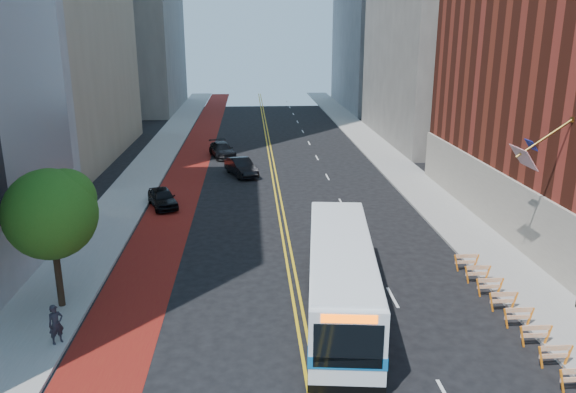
# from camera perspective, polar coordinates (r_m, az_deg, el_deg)

# --- Properties ---
(ground) EXTENTS (160.00, 160.00, 0.00)m
(ground) POSITION_cam_1_polar(r_m,az_deg,el_deg) (22.99, 2.21, -17.31)
(ground) COLOR black
(ground) RESTS_ON ground
(sidewalk_left) EXTENTS (4.00, 140.00, 0.15)m
(sidewalk_left) POSITION_cam_1_polar(r_m,az_deg,el_deg) (51.55, -14.82, 1.69)
(sidewalk_left) COLOR gray
(sidewalk_left) RESTS_ON ground
(sidewalk_right) EXTENTS (4.00, 140.00, 0.15)m
(sidewalk_right) POSITION_cam_1_polar(r_m,az_deg,el_deg) (52.54, 11.83, 2.17)
(sidewalk_right) COLOR gray
(sidewalk_right) RESTS_ON ground
(bus_lane_paint) EXTENTS (3.60, 140.00, 0.01)m
(bus_lane_paint) POSITION_cam_1_polar(r_m,az_deg,el_deg) (50.96, -10.50, 1.72)
(bus_lane_paint) COLOR maroon
(bus_lane_paint) RESTS_ON ground
(center_line_inner) EXTENTS (0.14, 140.00, 0.01)m
(center_line_inner) POSITION_cam_1_polar(r_m,az_deg,el_deg) (50.65, -1.57, 1.90)
(center_line_inner) COLOR gold
(center_line_inner) RESTS_ON ground
(center_line_outer) EXTENTS (0.14, 140.00, 0.01)m
(center_line_outer) POSITION_cam_1_polar(r_m,az_deg,el_deg) (50.67, -1.16, 1.91)
(center_line_outer) COLOR gold
(center_line_outer) RESTS_ON ground
(lane_dashes) EXTENTS (0.14, 98.20, 0.01)m
(lane_dashes) POSITION_cam_1_polar(r_m,az_deg,el_deg) (58.80, 2.97, 3.96)
(lane_dashes) COLOR silver
(lane_dashes) RESTS_ON ground
(construction_barriers) EXTENTS (1.42, 10.91, 1.00)m
(construction_barriers) POSITION_cam_1_polar(r_m,az_deg,el_deg) (28.05, 21.67, -10.33)
(construction_barriers) COLOR orange
(construction_barriers) RESTS_ON ground
(street_tree) EXTENTS (4.20, 4.20, 6.70)m
(street_tree) POSITION_cam_1_polar(r_m,az_deg,el_deg) (27.76, -22.86, -1.31)
(street_tree) COLOR black
(street_tree) RESTS_ON sidewalk_left
(transit_bus) EXTENTS (4.36, 13.23, 3.57)m
(transit_bus) POSITION_cam_1_polar(r_m,az_deg,el_deg) (26.44, 5.35, -7.97)
(transit_bus) COLOR white
(transit_bus) RESTS_ON ground
(car_a) EXTENTS (3.06, 4.57, 1.45)m
(car_a) POSITION_cam_1_polar(r_m,az_deg,el_deg) (43.15, -12.64, -0.12)
(car_a) COLOR black
(car_a) RESTS_ON ground
(car_b) EXTENTS (3.32, 5.14, 1.60)m
(car_b) POSITION_cam_1_polar(r_m,az_deg,el_deg) (51.49, -4.78, 3.01)
(car_b) COLOR black
(car_b) RESTS_ON ground
(car_c) EXTENTS (3.36, 5.54, 1.50)m
(car_c) POSITION_cam_1_polar(r_m,az_deg,el_deg) (59.38, -6.71, 4.72)
(car_c) COLOR black
(car_c) RESTS_ON ground
(pedestrian) EXTENTS (0.75, 0.72, 1.73)m
(pedestrian) POSITION_cam_1_polar(r_m,az_deg,el_deg) (25.90, -22.51, -11.90)
(pedestrian) COLOR black
(pedestrian) RESTS_ON sidewalk_left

